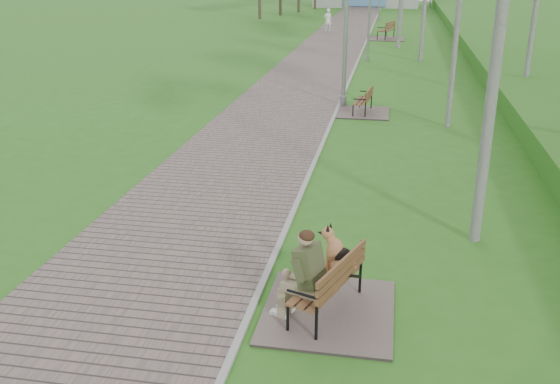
{
  "coord_description": "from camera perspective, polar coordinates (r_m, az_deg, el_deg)",
  "views": [
    {
      "loc": [
        1.73,
        -13.54,
        4.54
      ],
      "look_at": [
        0.06,
        -4.49,
        1.07
      ],
      "focal_mm": 40.0,
      "sensor_mm": 36.0,
      "label": 1
    }
  ],
  "objects": [
    {
      "name": "lamp_post_near",
      "position": [
        20.18,
        6.06,
        15.41
      ],
      "size": [
        0.23,
        0.23,
        5.85
      ],
      "color": "gray",
      "rests_on": "ground"
    },
    {
      "name": "lamp_post_second",
      "position": [
        29.88,
        8.17,
        15.76
      ],
      "size": [
        0.17,
        0.17,
        4.47
      ],
      "color": "gray",
      "rests_on": "ground"
    },
    {
      "name": "walkway",
      "position": [
        35.5,
        4.84,
        13.27
      ],
      "size": [
        3.5,
        67.0,
        0.04
      ],
      "primitive_type": "cube",
      "color": "#645651",
      "rests_on": "ground"
    },
    {
      "name": "bench_third",
      "position": [
        38.54,
        9.65,
        13.97
      ],
      "size": [
        2.05,
        2.28,
        1.26
      ],
      "color": "#645651",
      "rests_on": "ground"
    },
    {
      "name": "ground",
      "position": [
        14.38,
        2.99,
        2.22
      ],
      "size": [
        120.0,
        120.0,
        0.0
      ],
      "primitive_type": "plane",
      "color": "#306C1E",
      "rests_on": "ground"
    },
    {
      "name": "pedestrian_near",
      "position": [
        41.98,
        4.4,
        15.4
      ],
      "size": [
        0.61,
        0.49,
        1.46
      ],
      "primitive_type": "imported",
      "rotation": [
        0.0,
        0.0,
        3.45
      ],
      "color": "white",
      "rests_on": "ground"
    },
    {
      "name": "bench_main",
      "position": [
        8.44,
        3.88,
        -8.59
      ],
      "size": [
        1.76,
        1.95,
        1.53
      ],
      "color": "#645651",
      "rests_on": "ground"
    },
    {
      "name": "kerb",
      "position": [
        35.37,
        7.74,
        13.14
      ],
      "size": [
        0.1,
        67.0,
        0.05
      ],
      "primitive_type": "cube",
      "color": "#999993",
      "rests_on": "ground"
    },
    {
      "name": "bench_second",
      "position": [
        19.67,
        7.55,
        7.66
      ],
      "size": [
        1.59,
        1.76,
        0.97
      ],
      "color": "#645651",
      "rests_on": "ground"
    }
  ]
}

